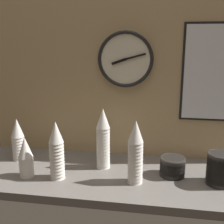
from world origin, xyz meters
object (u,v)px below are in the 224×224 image
at_px(cup_stack_center_right, 135,152).
at_px(wall_clock, 125,59).
at_px(cup_stack_left, 26,157).
at_px(cup_stack_far_left, 18,139).
at_px(bowl_stack_right, 172,166).
at_px(cup_stack_center_left, 57,150).
at_px(bowl_stack_far_right, 220,168).
at_px(cup_stack_center, 103,138).

distance_m(cup_stack_center_right, wall_clock, 0.53).
bearing_deg(cup_stack_left, cup_stack_far_left, 125.95).
distance_m(cup_stack_left, bowl_stack_right, 0.72).
relative_size(cup_stack_center_right, cup_stack_center_left, 1.06).
height_order(bowl_stack_right, wall_clock, wall_clock).
bearing_deg(bowl_stack_far_right, cup_stack_center, 170.67).
relative_size(cup_stack_center_right, cup_stack_left, 1.49).
relative_size(cup_stack_far_left, bowl_stack_right, 1.87).
relative_size(cup_stack_center, cup_stack_far_left, 1.35).
height_order(cup_stack_center_right, bowl_stack_right, cup_stack_center_right).
distance_m(cup_stack_center, cup_stack_center_left, 0.25).
bearing_deg(cup_stack_center_left, cup_stack_left, -178.27).
bearing_deg(cup_stack_far_left, wall_clock, 15.32).
xyz_separation_m(cup_stack_center, cup_stack_center_left, (-0.20, -0.16, -0.02)).
xyz_separation_m(cup_stack_far_left, cup_stack_center_left, (0.30, -0.19, 0.02)).
bearing_deg(cup_stack_center_right, wall_clock, 105.81).
bearing_deg(cup_stack_left, wall_clock, 38.43).
height_order(bowl_stack_far_right, wall_clock, wall_clock).
bearing_deg(cup_stack_center_right, cup_stack_center_left, -177.28).
xyz_separation_m(cup_stack_center, wall_clock, (0.09, 0.19, 0.40)).
distance_m(cup_stack_center, cup_stack_left, 0.39).
xyz_separation_m(cup_stack_far_left, cup_stack_center_right, (0.67, -0.17, 0.03)).
bearing_deg(bowl_stack_right, cup_stack_center_right, -150.21).
xyz_separation_m(cup_stack_center, bowl_stack_far_right, (0.57, -0.09, -0.08)).
height_order(cup_stack_center, cup_stack_center_left, cup_stack_center).
xyz_separation_m(cup_stack_left, cup_stack_center_left, (0.16, 0.00, 0.04)).
xyz_separation_m(cup_stack_far_left, bowl_stack_right, (0.85, -0.07, -0.07)).
bearing_deg(wall_clock, cup_stack_center_right, -74.19).
height_order(cup_stack_center, bowl_stack_right, cup_stack_center).
relative_size(cup_stack_left, wall_clock, 0.67).
distance_m(bowl_stack_far_right, bowl_stack_right, 0.22).
height_order(cup_stack_far_left, bowl_stack_far_right, cup_stack_far_left).
distance_m(cup_stack_far_left, cup_stack_center_left, 0.35).
xyz_separation_m(cup_stack_center_left, bowl_stack_far_right, (0.76, 0.07, -0.06)).
distance_m(cup_stack_left, cup_stack_center_left, 0.16).
distance_m(cup_stack_far_left, cup_stack_center_right, 0.69).
bearing_deg(bowl_stack_right, cup_stack_center, 173.66).
bearing_deg(cup_stack_far_left, bowl_stack_right, -4.51).
xyz_separation_m(cup_stack_left, wall_clock, (0.44, 0.35, 0.45)).
bearing_deg(bowl_stack_right, bowl_stack_far_right, -14.21).
distance_m(cup_stack_left, wall_clock, 0.72).
xyz_separation_m(cup_stack_center_right, cup_stack_left, (-0.53, -0.02, -0.05)).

